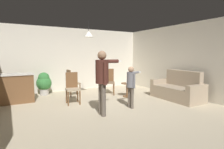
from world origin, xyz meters
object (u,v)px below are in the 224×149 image
at_px(side_table_by_couch, 127,88).
at_px(couch_floral, 178,90).
at_px(person_adult, 103,76).
at_px(dining_chair_centre_back, 72,87).
at_px(spare_remote_on_table, 128,82).
at_px(kitchen_counter, 13,88).
at_px(dining_chair_by_counter, 72,82).
at_px(person_child, 131,82).
at_px(dining_chair_near_wall, 109,80).
at_px(potted_plant_corner, 44,83).

bearing_deg(side_table_by_couch, couch_floral, -42.20).
height_order(side_table_by_couch, person_adult, person_adult).
xyz_separation_m(dining_chair_centre_back, spare_remote_on_table, (2.07, -0.08, -0.01)).
xyz_separation_m(kitchen_counter, dining_chair_by_counter, (1.96, 0.04, 0.07)).
xyz_separation_m(person_child, dining_chair_by_counter, (-1.03, 2.40, -0.22)).
bearing_deg(side_table_by_couch, dining_chair_by_counter, 146.90).
bearing_deg(dining_chair_by_counter, kitchen_counter, -90.24).
relative_size(side_table_by_couch, dining_chair_by_counter, 0.52).
height_order(kitchen_counter, dining_chair_by_counter, dining_chair_by_counter).
distance_m(side_table_by_couch, spare_remote_on_table, 0.21).
height_order(side_table_by_couch, dining_chair_near_wall, dining_chair_near_wall).
xyz_separation_m(dining_chair_by_counter, dining_chair_centre_back, (-0.31, -1.07, 0.00)).
height_order(person_adult, dining_chair_centre_back, person_adult).
height_order(dining_chair_by_counter, dining_chair_centre_back, same).
distance_m(person_child, potted_plant_corner, 3.67).
bearing_deg(spare_remote_on_table, dining_chair_by_counter, 146.88).
distance_m(person_adult, potted_plant_corner, 3.46).
height_order(side_table_by_couch, dining_chair_centre_back, dining_chair_centre_back).
distance_m(dining_chair_by_counter, spare_remote_on_table, 2.10).
height_order(dining_chair_by_counter, spare_remote_on_table, dining_chair_by_counter).
bearing_deg(person_child, couch_floral, 87.32).
bearing_deg(side_table_by_couch, person_adult, -140.44).
height_order(person_child, potted_plant_corner, person_child).
bearing_deg(kitchen_counter, potted_plant_corner, 35.28).
xyz_separation_m(couch_floral, dining_chair_by_counter, (-3.07, 2.34, 0.21)).
relative_size(kitchen_counter, dining_chair_by_counter, 1.26).
height_order(couch_floral, dining_chair_by_counter, same).
bearing_deg(spare_remote_on_table, person_child, -120.49).
xyz_separation_m(couch_floral, person_child, (-2.04, -0.06, 0.43)).
xyz_separation_m(dining_chair_by_counter, dining_chair_near_wall, (1.39, -0.40, 0.00)).
distance_m(dining_chair_by_counter, dining_chair_centre_back, 1.11).
relative_size(couch_floral, potted_plant_corner, 2.07).
height_order(person_adult, dining_chair_by_counter, person_adult).
xyz_separation_m(person_adult, potted_plant_corner, (-0.89, 3.29, -0.55)).
height_order(person_child, dining_chair_by_counter, person_child).
height_order(couch_floral, person_child, person_child).
distance_m(kitchen_counter, side_table_by_couch, 3.87).
distance_m(person_adult, dining_chair_near_wall, 2.61).
xyz_separation_m(person_child, dining_chair_centre_back, (-1.34, 1.33, -0.22)).
bearing_deg(person_adult, couch_floral, 97.73).
distance_m(couch_floral, spare_remote_on_table, 1.78).
relative_size(couch_floral, person_child, 1.48).
bearing_deg(person_adult, kitchen_counter, -138.61).
bearing_deg(dining_chair_near_wall, person_child, 106.93).
bearing_deg(person_child, person_adult, -84.84).
xyz_separation_m(couch_floral, person_adult, (-3.06, -0.23, 0.70)).
height_order(side_table_by_couch, person_child, person_child).
xyz_separation_m(dining_chair_by_counter, potted_plant_corner, (-0.88, 0.73, -0.06)).
height_order(couch_floral, potted_plant_corner, couch_floral).
xyz_separation_m(potted_plant_corner, spare_remote_on_table, (2.64, -1.88, 0.05)).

